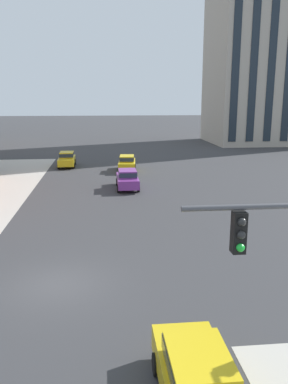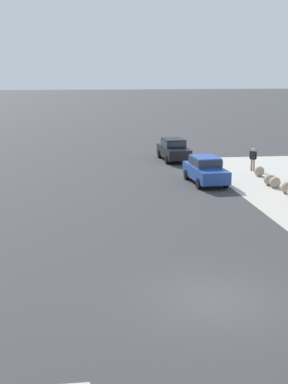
{
  "view_description": "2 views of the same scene",
  "coord_description": "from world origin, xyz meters",
  "px_view_note": "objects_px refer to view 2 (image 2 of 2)",
  "views": [
    {
      "loc": [
        2.08,
        -15.9,
        7.77
      ],
      "look_at": [
        4.13,
        4.01,
        3.0
      ],
      "focal_mm": 37.35,
      "sensor_mm": 36.0,
      "label": 1
    },
    {
      "loc": [
        -14.95,
        4.16,
        7.06
      ],
      "look_at": [
        5.93,
        1.47,
        2.1
      ],
      "focal_mm": 49.71,
      "sensor_mm": 36.0,
      "label": 2
    }
  ],
  "objects_px": {
    "car_cross_eastbound": "(205,169)",
    "bollard_sphere_curb_e": "(269,180)",
    "pedestrian_at_curb": "(253,158)",
    "car_main_northbound_far": "(174,149)",
    "bollard_sphere_curb_c": "(287,188)",
    "bollard_sphere_curb_f": "(259,171)",
    "bollard_sphere_curb_d": "(275,182)"
  },
  "relations": [
    {
      "from": "bollard_sphere_curb_e",
      "to": "bollard_sphere_curb_f",
      "type": "relative_size",
      "value": 1.0
    },
    {
      "from": "pedestrian_at_curb",
      "to": "car_main_northbound_far",
      "type": "bearing_deg",
      "value": 43.57
    },
    {
      "from": "pedestrian_at_curb",
      "to": "car_cross_eastbound",
      "type": "bearing_deg",
      "value": 130.02
    },
    {
      "from": "bollard_sphere_curb_c",
      "to": "bollard_sphere_curb_f",
      "type": "xyz_separation_m",
      "value": [
        4.95,
        -0.11,
        0.0
      ]
    },
    {
      "from": "bollard_sphere_curb_e",
      "to": "car_main_northbound_far",
      "type": "xyz_separation_m",
      "value": [
        9.55,
        4.2,
        0.58
      ]
    },
    {
      "from": "bollard_sphere_curb_e",
      "to": "pedestrian_at_curb",
      "type": "height_order",
      "value": "pedestrian_at_curb"
    },
    {
      "from": "pedestrian_at_curb",
      "to": "car_main_northbound_far",
      "type": "distance_m",
      "value": 6.82
    },
    {
      "from": "bollard_sphere_curb_e",
      "to": "bollard_sphere_curb_f",
      "type": "xyz_separation_m",
      "value": [
        2.75,
        -0.33,
        0.0
      ]
    },
    {
      "from": "bollard_sphere_curb_d",
      "to": "bollard_sphere_curb_f",
      "type": "height_order",
      "value": "same"
    },
    {
      "from": "bollard_sphere_curb_c",
      "to": "bollard_sphere_curb_d",
      "type": "xyz_separation_m",
      "value": [
        1.45,
        0.14,
        0.0
      ]
    },
    {
      "from": "bollard_sphere_curb_c",
      "to": "pedestrian_at_curb",
      "type": "height_order",
      "value": "pedestrian_at_curb"
    },
    {
      "from": "bollard_sphere_curb_d",
      "to": "bollard_sphere_curb_f",
      "type": "relative_size",
      "value": 1.0
    },
    {
      "from": "bollard_sphere_curb_e",
      "to": "bollard_sphere_curb_f",
      "type": "height_order",
      "value": "same"
    },
    {
      "from": "bollard_sphere_curb_d",
      "to": "bollard_sphere_curb_e",
      "type": "height_order",
      "value": "same"
    },
    {
      "from": "bollard_sphere_curb_f",
      "to": "car_main_northbound_far",
      "type": "height_order",
      "value": "car_main_northbound_far"
    },
    {
      "from": "bollard_sphere_curb_f",
      "to": "car_main_northbound_far",
      "type": "relative_size",
      "value": 0.15
    },
    {
      "from": "bollard_sphere_curb_f",
      "to": "car_main_northbound_far",
      "type": "xyz_separation_m",
      "value": [
        6.8,
        4.53,
        0.58
      ]
    },
    {
      "from": "bollard_sphere_curb_d",
      "to": "bollard_sphere_curb_e",
      "type": "distance_m",
      "value": 0.75
    },
    {
      "from": "bollard_sphere_curb_c",
      "to": "bollard_sphere_curb_f",
      "type": "relative_size",
      "value": 1.0
    },
    {
      "from": "car_main_northbound_far",
      "to": "car_cross_eastbound",
      "type": "xyz_separation_m",
      "value": [
        -8.52,
        -0.44,
        0.0
      ]
    },
    {
      "from": "bollard_sphere_curb_e",
      "to": "car_cross_eastbound",
      "type": "distance_m",
      "value": 3.94
    },
    {
      "from": "car_main_northbound_far",
      "to": "bollard_sphere_curb_e",
      "type": "bearing_deg",
      "value": -156.25
    },
    {
      "from": "pedestrian_at_curb",
      "to": "car_main_northbound_far",
      "type": "relative_size",
      "value": 0.36
    },
    {
      "from": "bollard_sphere_curb_d",
      "to": "car_cross_eastbound",
      "type": "relative_size",
      "value": 0.15
    },
    {
      "from": "pedestrian_at_curb",
      "to": "bollard_sphere_curb_f",
      "type": "bearing_deg",
      "value": 174.79
    },
    {
      "from": "bollard_sphere_curb_f",
      "to": "car_cross_eastbound",
      "type": "bearing_deg",
      "value": 112.8
    },
    {
      "from": "bollard_sphere_curb_f",
      "to": "bollard_sphere_curb_d",
      "type": "bearing_deg",
      "value": 175.9
    },
    {
      "from": "bollard_sphere_curb_e",
      "to": "car_cross_eastbound",
      "type": "relative_size",
      "value": 0.15
    },
    {
      "from": "bollard_sphere_curb_e",
      "to": "car_main_northbound_far",
      "type": "bearing_deg",
      "value": 23.75
    },
    {
      "from": "car_cross_eastbound",
      "to": "bollard_sphere_curb_e",
      "type": "bearing_deg",
      "value": -105.24
    },
    {
      "from": "bollard_sphere_curb_c",
      "to": "car_cross_eastbound",
      "type": "relative_size",
      "value": 0.15
    },
    {
      "from": "bollard_sphere_curb_d",
      "to": "car_cross_eastbound",
      "type": "height_order",
      "value": "car_cross_eastbound"
    }
  ]
}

